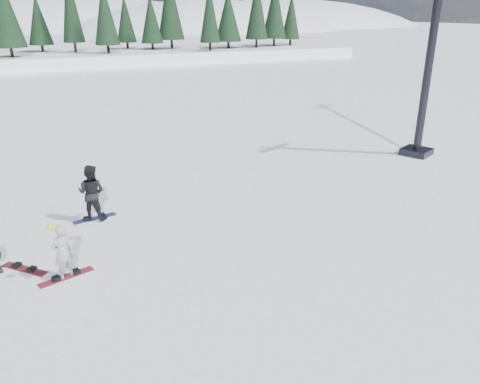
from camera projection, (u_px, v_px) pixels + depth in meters
name	position (u px, v px, depth m)	size (l,w,h in m)	color
ground	(98.00, 262.00, 13.63)	(420.00, 420.00, 0.00)	white
lift_tower	(426.00, 85.00, 22.46)	(2.28, 1.71, 8.62)	black
snowboarder_woman	(62.00, 252.00, 12.57)	(0.69, 0.61, 1.73)	#A7A7AD
snowboarder_man	(91.00, 193.00, 16.11)	(0.97, 0.75, 1.99)	black
snowboard_woman	(66.00, 277.00, 12.86)	(1.50, 0.28, 0.03)	maroon
snowboard_man	(95.00, 218.00, 16.47)	(1.50, 0.28, 0.03)	navy
snowboard_loose_b	(25.00, 269.00, 13.26)	(1.50, 0.28, 0.03)	maroon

